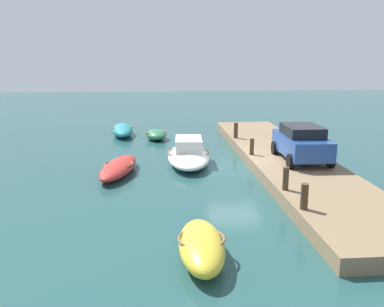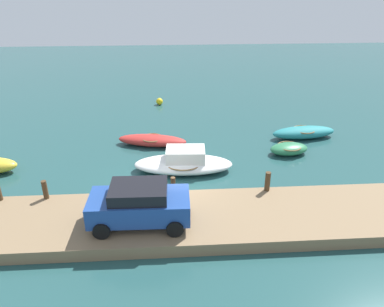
{
  "view_description": "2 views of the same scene",
  "coord_description": "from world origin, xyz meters",
  "px_view_note": "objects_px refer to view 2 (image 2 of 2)",
  "views": [
    {
      "loc": [
        -19.41,
        3.75,
        5.39
      ],
      "look_at": [
        -0.8,
        2.15,
        0.92
      ],
      "focal_mm": 39.2,
      "sensor_mm": 36.0,
      "label": 1
    },
    {
      "loc": [
        0.27,
        -14.78,
        9.17
      ],
      "look_at": [
        1.43,
        2.47,
        0.83
      ],
      "focal_mm": 34.23,
      "sensor_mm": 36.0,
      "label": 2
    }
  ],
  "objects_px": {
    "parked_car": "(139,204)",
    "marker_buoy": "(159,101)",
    "dinghy_green": "(289,149)",
    "mooring_post_mid_east": "(173,186)",
    "motorboat_white": "(184,162)",
    "rowboat_teal": "(304,132)",
    "rowboat_red": "(152,140)",
    "mooring_post_east": "(268,181)",
    "mooring_post_mid_west": "(45,190)"
  },
  "relations": [
    {
      "from": "rowboat_teal",
      "to": "mooring_post_mid_west",
      "type": "bearing_deg",
      "value": -159.22
    },
    {
      "from": "motorboat_white",
      "to": "dinghy_green",
      "type": "relative_size",
      "value": 2.21
    },
    {
      "from": "motorboat_white",
      "to": "marker_buoy",
      "type": "bearing_deg",
      "value": 100.52
    },
    {
      "from": "motorboat_white",
      "to": "rowboat_teal",
      "type": "height_order",
      "value": "motorboat_white"
    },
    {
      "from": "dinghy_green",
      "to": "mooring_post_mid_east",
      "type": "relative_size",
      "value": 2.89
    },
    {
      "from": "rowboat_red",
      "to": "mooring_post_east",
      "type": "height_order",
      "value": "mooring_post_east"
    },
    {
      "from": "rowboat_red",
      "to": "mooring_post_mid_east",
      "type": "height_order",
      "value": "mooring_post_mid_east"
    },
    {
      "from": "motorboat_white",
      "to": "rowboat_teal",
      "type": "relative_size",
      "value": 1.25
    },
    {
      "from": "rowboat_red",
      "to": "motorboat_white",
      "type": "height_order",
      "value": "motorboat_white"
    },
    {
      "from": "motorboat_white",
      "to": "marker_buoy",
      "type": "relative_size",
      "value": 9.79
    },
    {
      "from": "mooring_post_east",
      "to": "marker_buoy",
      "type": "xyz_separation_m",
      "value": [
        -5.02,
        14.26,
        -0.7
      ]
    },
    {
      "from": "parked_car",
      "to": "rowboat_teal",
      "type": "bearing_deg",
      "value": 44.0
    },
    {
      "from": "marker_buoy",
      "to": "rowboat_teal",
      "type": "bearing_deg",
      "value": -38.62
    },
    {
      "from": "dinghy_green",
      "to": "marker_buoy",
      "type": "distance_m",
      "value": 12.17
    },
    {
      "from": "motorboat_white",
      "to": "mooring_post_mid_east",
      "type": "bearing_deg",
      "value": -97.85
    },
    {
      "from": "dinghy_green",
      "to": "parked_car",
      "type": "height_order",
      "value": "parked_car"
    },
    {
      "from": "rowboat_teal",
      "to": "mooring_post_mid_east",
      "type": "xyz_separation_m",
      "value": [
        -8.35,
        -6.94,
        0.56
      ]
    },
    {
      "from": "mooring_post_mid_east",
      "to": "dinghy_green",
      "type": "bearing_deg",
      "value": 34.94
    },
    {
      "from": "motorboat_white",
      "to": "mooring_post_mid_west",
      "type": "height_order",
      "value": "mooring_post_mid_west"
    },
    {
      "from": "rowboat_red",
      "to": "mooring_post_mid_west",
      "type": "distance_m",
      "value": 7.79
    },
    {
      "from": "mooring_post_mid_east",
      "to": "mooring_post_east",
      "type": "distance_m",
      "value": 4.21
    },
    {
      "from": "rowboat_teal",
      "to": "mooring_post_mid_west",
      "type": "relative_size",
      "value": 4.9
    },
    {
      "from": "rowboat_teal",
      "to": "marker_buoy",
      "type": "xyz_separation_m",
      "value": [
        -9.16,
        7.32,
        -0.1
      ]
    },
    {
      "from": "motorboat_white",
      "to": "mooring_post_mid_east",
      "type": "distance_m",
      "value": 3.17
    },
    {
      "from": "dinghy_green",
      "to": "mooring_post_mid_east",
      "type": "distance_m",
      "value": 8.21
    },
    {
      "from": "mooring_post_mid_west",
      "to": "rowboat_teal",
      "type": "bearing_deg",
      "value": 26.61
    },
    {
      "from": "dinghy_green",
      "to": "rowboat_teal",
      "type": "relative_size",
      "value": 0.57
    },
    {
      "from": "parked_car",
      "to": "marker_buoy",
      "type": "relative_size",
      "value": 7.23
    },
    {
      "from": "motorboat_white",
      "to": "mooring_post_east",
      "type": "distance_m",
      "value": 4.76
    },
    {
      "from": "mooring_post_mid_west",
      "to": "rowboat_red",
      "type": "bearing_deg",
      "value": 55.82
    },
    {
      "from": "marker_buoy",
      "to": "parked_car",
      "type": "bearing_deg",
      "value": -91.8
    },
    {
      "from": "mooring_post_mid_east",
      "to": "parked_car",
      "type": "bearing_deg",
      "value": -123.03
    },
    {
      "from": "mooring_post_east",
      "to": "parked_car",
      "type": "xyz_separation_m",
      "value": [
        -5.53,
        -2.03,
        0.41
      ]
    },
    {
      "from": "dinghy_green",
      "to": "mooring_post_mid_east",
      "type": "xyz_separation_m",
      "value": [
        -6.71,
        -4.69,
        0.6
      ]
    },
    {
      "from": "dinghy_green",
      "to": "mooring_post_mid_east",
      "type": "bearing_deg",
      "value": -152.9
    },
    {
      "from": "rowboat_red",
      "to": "parked_car",
      "type": "bearing_deg",
      "value": -79.7
    },
    {
      "from": "rowboat_teal",
      "to": "parked_car",
      "type": "height_order",
      "value": "parked_car"
    },
    {
      "from": "dinghy_green",
      "to": "mooring_post_mid_west",
      "type": "distance_m",
      "value": 13.1
    },
    {
      "from": "mooring_post_mid_east",
      "to": "mooring_post_mid_west",
      "type": "bearing_deg",
      "value": 180.0
    },
    {
      "from": "motorboat_white",
      "to": "parked_car",
      "type": "bearing_deg",
      "value": -107.36
    },
    {
      "from": "motorboat_white",
      "to": "mooring_post_mid_west",
      "type": "xyz_separation_m",
      "value": [
        -6.12,
        -3.08,
        0.47
      ]
    },
    {
      "from": "rowboat_teal",
      "to": "mooring_post_east",
      "type": "bearing_deg",
      "value": -126.65
    },
    {
      "from": "parked_car",
      "to": "marker_buoy",
      "type": "distance_m",
      "value": 16.34
    },
    {
      "from": "mooring_post_east",
      "to": "mooring_post_mid_east",
      "type": "bearing_deg",
      "value": 180.0
    },
    {
      "from": "rowboat_red",
      "to": "marker_buoy",
      "type": "distance_m",
      "value": 7.84
    },
    {
      "from": "dinghy_green",
      "to": "marker_buoy",
      "type": "height_order",
      "value": "dinghy_green"
    },
    {
      "from": "rowboat_red",
      "to": "mooring_post_east",
      "type": "bearing_deg",
      "value": -38.73
    },
    {
      "from": "mooring_post_mid_west",
      "to": "mooring_post_east",
      "type": "distance_m",
      "value": 9.72
    },
    {
      "from": "mooring_post_mid_west",
      "to": "mooring_post_mid_east",
      "type": "bearing_deg",
      "value": 0.0
    },
    {
      "from": "dinghy_green",
      "to": "mooring_post_east",
      "type": "bearing_deg",
      "value": -125.95
    }
  ]
}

